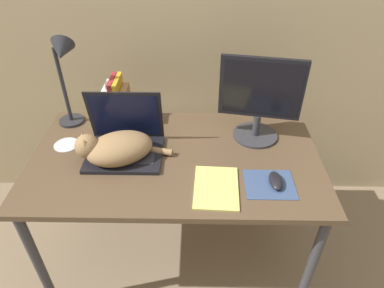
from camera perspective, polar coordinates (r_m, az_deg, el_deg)
name	(u,v)px	position (r m, az deg, el deg)	size (l,w,h in m)	color
desk	(176,168)	(1.66, -2.71, -4.00)	(1.35, 0.76, 0.75)	brown
laptop	(125,142)	(1.63, -11.11, 0.33)	(0.35, 0.28, 0.29)	black
cat	(116,148)	(1.58, -12.62, -0.66)	(0.43, 0.30, 0.15)	#99754C
external_monitor	(260,99)	(1.65, 11.26, 7.44)	(0.39, 0.22, 0.42)	#333338
mousepad	(269,184)	(1.50, 12.79, -6.56)	(0.21, 0.18, 0.00)	#384C75
computer_mouse	(276,181)	(1.49, 13.78, -5.94)	(0.06, 0.11, 0.03)	black
book_row	(117,102)	(1.84, -12.40, 6.80)	(0.13, 0.16, 0.25)	white
desk_lamp	(63,67)	(1.77, -20.64, 11.87)	(0.17, 0.17, 0.48)	#28282D
notepad	(216,187)	(1.45, 4.05, -7.23)	(0.20, 0.27, 0.01)	#E5DB6B
cd_disc	(66,145)	(1.78, -20.21, -0.11)	(0.12, 0.12, 0.00)	silver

